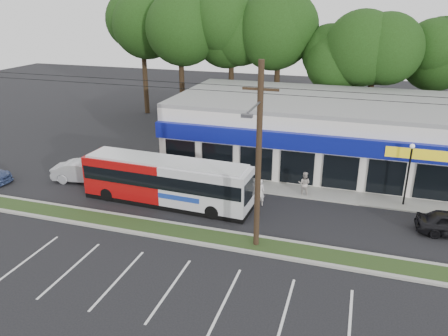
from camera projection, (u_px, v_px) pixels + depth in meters
ground at (198, 246)px, 23.87m from camera, size 120.00×120.00×0.00m
grass_strip at (205, 236)px, 24.74m from camera, size 40.00×1.60×0.12m
curb_south at (199, 244)px, 23.98m from camera, size 40.00×0.25×0.14m
curb_north at (209, 229)px, 25.49m from camera, size 40.00×0.25×0.14m
sidewalk at (311, 192)px, 30.45m from camera, size 32.00×2.20×0.10m
strip_mall at (330, 131)px, 35.53m from camera, size 25.00×12.55×5.30m
utility_pole at (255, 152)px, 21.96m from camera, size 50.00×2.77×10.00m
lamp_post at (409, 168)px, 27.64m from camera, size 0.30×0.30×4.25m
tree_line at (328, 46)px, 42.87m from camera, size 46.76×6.76×11.83m
metrobus at (167, 181)px, 28.40m from camera, size 11.41×2.90×3.04m
car_silver at (85, 172)px, 32.18m from camera, size 4.89×2.43×1.54m
pedestrian_a at (260, 192)px, 28.32m from camera, size 0.80×0.67×1.85m
pedestrian_b at (304, 184)px, 29.85m from camera, size 0.85×0.68×1.71m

